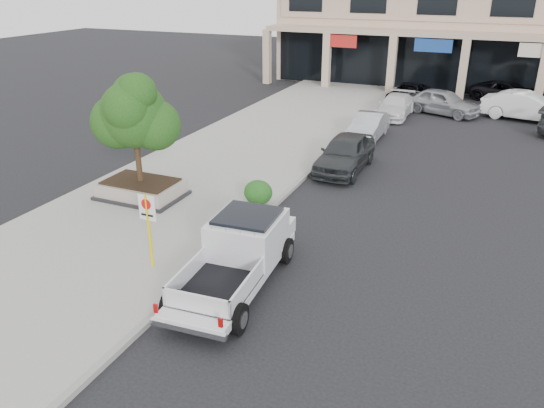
{
  "coord_description": "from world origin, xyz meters",
  "views": [
    {
      "loc": [
        5.77,
        -12.81,
        8.15
      ],
      "look_at": [
        -0.45,
        1.5,
        1.39
      ],
      "focal_mm": 35.0,
      "sensor_mm": 36.0,
      "label": 1
    }
  ],
  "objects": [
    {
      "name": "no_parking_sign",
      "position": [
        -3.01,
        -1.57,
        1.63
      ],
      "size": [
        0.55,
        0.09,
        2.3
      ],
      "color": "yellow",
      "rests_on": "sidewalk"
    },
    {
      "name": "ground",
      "position": [
        0.0,
        0.0,
        0.0
      ],
      "size": [
        120.0,
        120.0,
        0.0
      ],
      "primitive_type": "plane",
      "color": "black",
      "rests_on": "ground"
    },
    {
      "name": "sidewalk",
      "position": [
        -5.5,
        6.0,
        0.07
      ],
      "size": [
        8.0,
        52.0,
        0.15
      ],
      "primitive_type": "cube",
      "color": "gray",
      "rests_on": "ground"
    },
    {
      "name": "planter_tree",
      "position": [
        -6.43,
        2.91,
        3.41
      ],
      "size": [
        2.9,
        2.55,
        4.0
      ],
      "color": "black",
      "rests_on": "planter"
    },
    {
      "name": "curb_car_b",
      "position": [
        -0.55,
        14.61,
        0.69
      ],
      "size": [
        1.49,
        4.18,
        1.37
      ],
      "primitive_type": "imported",
      "rotation": [
        0.0,
        0.0,
        -0.01
      ],
      "color": "#ACAFB4",
      "rests_on": "ground"
    },
    {
      "name": "lot_car_d",
      "position": [
        6.15,
        27.51,
        0.69
      ],
      "size": [
        5.38,
        3.54,
        1.37
      ],
      "primitive_type": "imported",
      "rotation": [
        0.0,
        0.0,
        1.29
      ],
      "color": "black",
      "rests_on": "ground"
    },
    {
      "name": "curb_car_c",
      "position": [
        -0.21,
        20.12,
        0.66
      ],
      "size": [
        1.9,
        4.59,
        1.33
      ],
      "primitive_type": "imported",
      "rotation": [
        0.0,
        0.0,
        -0.01
      ],
      "color": "silver",
      "rests_on": "ground"
    },
    {
      "name": "pickup_truck",
      "position": [
        -0.35,
        -1.4,
        0.9
      ],
      "size": [
        2.52,
        5.88,
        1.81
      ],
      "primitive_type": null,
      "rotation": [
        0.0,
        0.0,
        0.07
      ],
      "color": "silver",
      "rests_on": "ground"
    },
    {
      "name": "lot_car_b",
      "position": [
        7.23,
        22.47,
        0.84
      ],
      "size": [
        5.34,
        2.68,
        1.68
      ],
      "primitive_type": "imported",
      "rotation": [
        0.0,
        0.0,
        1.39
      ],
      "color": "white",
      "rests_on": "ground"
    },
    {
      "name": "curb",
      "position": [
        -1.55,
        6.0,
        0.07
      ],
      "size": [
        0.2,
        52.0,
        0.15
      ],
      "primitive_type": "cube",
      "color": "gray",
      "rests_on": "ground"
    },
    {
      "name": "lot_car_a",
      "position": [
        2.42,
        21.9,
        0.8
      ],
      "size": [
        5.04,
        3.41,
        1.59
      ],
      "primitive_type": "imported",
      "rotation": [
        0.0,
        0.0,
        1.21
      ],
      "color": "#9B9FA3",
      "rests_on": "ground"
    },
    {
      "name": "hedge",
      "position": [
        -2.08,
        3.93,
        0.62
      ],
      "size": [
        1.1,
        0.99,
        0.93
      ],
      "primitive_type": "ellipsoid",
      "color": "#1A4413",
      "rests_on": "sidewalk"
    },
    {
      "name": "curb_car_d",
      "position": [
        -0.15,
        24.2,
        0.67
      ],
      "size": [
        2.56,
        4.96,
        1.34
      ],
      "primitive_type": "imported",
      "rotation": [
        0.0,
        0.0,
        -0.07
      ],
      "color": "black",
      "rests_on": "ground"
    },
    {
      "name": "planter",
      "position": [
        -6.56,
        2.76,
        0.48
      ],
      "size": [
        3.2,
        2.2,
        0.68
      ],
      "color": "black",
      "rests_on": "sidewalk"
    },
    {
      "name": "curb_car_a",
      "position": [
        -0.28,
        9.33,
        0.8
      ],
      "size": [
        1.95,
        4.74,
        1.61
      ],
      "primitive_type": "imported",
      "rotation": [
        0.0,
        0.0,
        -0.01
      ],
      "color": "#2B2E30",
      "rests_on": "ground"
    }
  ]
}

